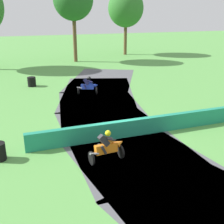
{
  "coord_description": "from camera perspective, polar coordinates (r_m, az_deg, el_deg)",
  "views": [
    {
      "loc": [
        -4.34,
        -12.71,
        6.35
      ],
      "look_at": [
        0.0,
        1.43,
        0.9
      ],
      "focal_mm": 45.56,
      "sensor_mm": 36.0,
      "label": 1
    }
  ],
  "objects": [
    {
      "name": "tree_mid_rise",
      "position": [
        41.26,
        2.79,
        20.07
      ],
      "size": [
        4.84,
        4.84,
        8.82
      ],
      "color": "brown",
      "rests_on": "ground"
    },
    {
      "name": "safety_barrier",
      "position": [
        17.61,
        20.25,
        -0.64
      ],
      "size": [
        21.56,
        1.24,
        0.9
      ],
      "primitive_type": "cube",
      "rotation": [
        0.0,
        0.0,
        -1.53
      ],
      "color": "#1E8466",
      "rests_on": "ground"
    },
    {
      "name": "track_asphalt",
      "position": [
        15.34,
        6.25,
        -4.34
      ],
      "size": [
        11.23,
        35.55,
        0.01
      ],
      "color": "#515156",
      "rests_on": "ground"
    },
    {
      "name": "motorcycle_chase_orange",
      "position": [
        12.45,
        -0.91,
        -6.96
      ],
      "size": [
        1.67,
        0.88,
        1.43
      ],
      "color": "black",
      "rests_on": "ground"
    },
    {
      "name": "ground_plane",
      "position": [
        14.85,
        1.62,
        -5.09
      ],
      "size": [
        120.0,
        120.0,
        0.0
      ],
      "primitive_type": "plane",
      "color": "#569947"
    },
    {
      "name": "motorcycle_lead_blue",
      "position": [
        22.12,
        -4.76,
        5.25
      ],
      "size": [
        1.72,
        1.15,
        1.43
      ],
      "color": "black",
      "rests_on": "ground"
    },
    {
      "name": "tire_stack_near",
      "position": [
        25.32,
        -15.82,
        5.87
      ],
      "size": [
        0.69,
        0.69,
        0.8
      ],
      "color": "black",
      "rests_on": "ground"
    }
  ]
}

